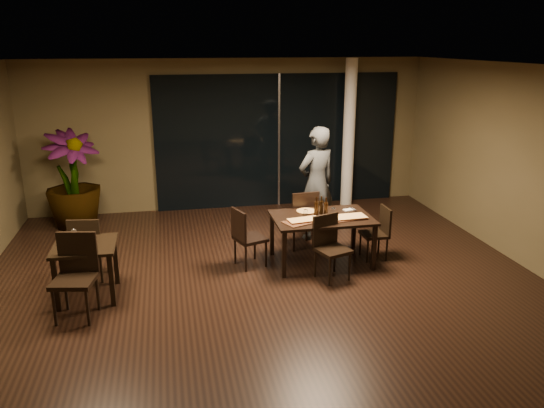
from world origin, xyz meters
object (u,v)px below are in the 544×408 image
at_px(chair_main_near, 329,243).
at_px(bottle_a, 316,206).
at_px(bottle_b, 326,207).
at_px(diner, 317,184).
at_px(chair_main_right, 379,230).
at_px(chair_side_far, 88,246).
at_px(bottle_c, 321,205).
at_px(chair_main_left, 245,235).
at_px(main_table, 322,221).
at_px(chair_main_far, 303,216).
at_px(side_table, 85,253).
at_px(chair_side_near, 76,271).
at_px(potted_plant, 73,180).

xyz_separation_m(chair_main_near, bottle_a, (-0.04, 0.56, 0.39)).
bearing_deg(bottle_b, diner, 81.76).
bearing_deg(chair_main_near, chair_main_right, 9.19).
xyz_separation_m(chair_side_far, bottle_a, (3.36, 0.01, 0.37)).
relative_size(chair_side_far, bottle_b, 3.28).
distance_m(chair_main_right, chair_side_far, 4.38).
bearing_deg(bottle_c, chair_main_left, -177.14).
distance_m(main_table, bottle_b, 0.23).
bearing_deg(bottle_b, chair_main_far, 107.86).
bearing_deg(chair_main_near, chair_main_left, 132.78).
height_order(chair_main_right, chair_side_far, chair_side_far).
xyz_separation_m(side_table, bottle_a, (3.32, 0.53, 0.28)).
height_order(chair_main_right, bottle_c, bottle_c).
bearing_deg(bottle_b, side_table, -171.59).
height_order(chair_side_near, potted_plant, potted_plant).
xyz_separation_m(chair_side_far, diner, (3.66, 1.05, 0.44)).
distance_m(chair_main_near, chair_side_far, 3.45).
height_order(chair_main_near, chair_main_left, chair_main_near).
bearing_deg(diner, potted_plant, -39.72).
xyz_separation_m(chair_main_left, bottle_a, (1.09, -0.04, 0.39)).
bearing_deg(bottle_b, bottle_c, 108.63).
xyz_separation_m(chair_main_near, chair_side_far, (-3.40, 0.56, 0.02)).
height_order(diner, potted_plant, diner).
bearing_deg(chair_side_far, main_table, -171.98).
bearing_deg(chair_side_far, chair_main_right, -172.01).
distance_m(chair_side_far, diner, 3.83).
xyz_separation_m(bottle_b, bottle_c, (-0.04, 0.12, -0.01)).
xyz_separation_m(chair_main_left, chair_side_far, (-2.27, -0.05, 0.02)).
bearing_deg(bottle_b, chair_main_right, -1.30).
xyz_separation_m(side_table, bottle_c, (3.42, 0.63, 0.27)).
bearing_deg(side_table, chair_main_right, 6.48).
xyz_separation_m(chair_side_near, bottle_a, (3.37, 1.01, 0.32)).
bearing_deg(chair_main_near, chair_side_far, 151.48).
bearing_deg(chair_side_near, bottle_c, 28.39).
height_order(bottle_a, bottle_c, bottle_a).
xyz_separation_m(bottle_a, bottle_b, (0.15, -0.02, -0.01)).
bearing_deg(chair_side_far, chair_main_far, -161.18).
relative_size(chair_side_near, diner, 0.54).
height_order(chair_main_far, chair_side_far, chair_main_far).
bearing_deg(bottle_c, chair_main_far, 107.69).
relative_size(chair_main_far, chair_side_far, 1.03).
bearing_deg(chair_main_left, chair_side_far, 71.64).
distance_m(chair_main_far, bottle_c, 0.63).
relative_size(chair_side_near, bottle_c, 3.74).
distance_m(chair_main_left, potted_plant, 3.74).
bearing_deg(diner, chair_main_right, 103.13).
height_order(chair_side_near, bottle_a, bottle_a).
bearing_deg(chair_main_far, bottle_a, 88.01).
xyz_separation_m(chair_main_far, bottle_c, (0.16, -0.50, 0.34)).
bearing_deg(chair_side_near, bottle_a, 27.41).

